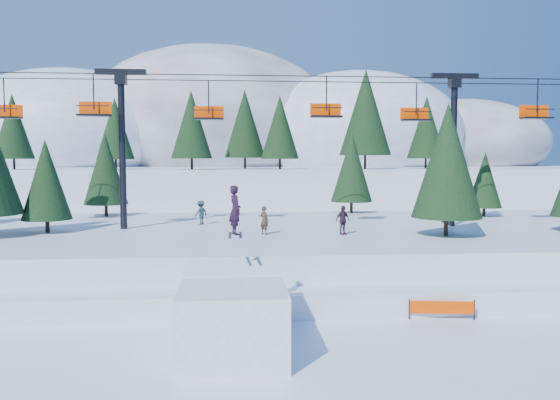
{
  "coord_description": "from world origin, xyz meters",
  "views": [
    {
      "loc": [
        -1.63,
        -18.03,
        6.95
      ],
      "look_at": [
        0.28,
        6.0,
        5.2
      ],
      "focal_mm": 35.0,
      "sensor_mm": 36.0,
      "label": 1
    }
  ],
  "objects": [
    {
      "name": "ground",
      "position": [
        0.0,
        0.0,
        0.0
      ],
      "size": [
        160.0,
        160.0,
        0.0
      ],
      "primitive_type": "plane",
      "color": "white",
      "rests_on": "ground"
    },
    {
      "name": "mid_shelf",
      "position": [
        0.0,
        18.0,
        1.25
      ],
      "size": [
        70.0,
        22.0,
        2.5
      ],
      "primitive_type": "cube",
      "color": "white",
      "rests_on": "ground"
    },
    {
      "name": "berm",
      "position": [
        0.0,
        8.0,
        0.55
      ],
      "size": [
        70.0,
        6.0,
        1.1
      ],
      "primitive_type": "cube",
      "color": "white",
      "rests_on": "ground"
    },
    {
      "name": "mountain_ridge",
      "position": [
        -5.07,
        73.34,
        9.64
      ],
      "size": [
        119.0,
        60.47,
        26.46
      ],
      "color": "white",
      "rests_on": "ground"
    },
    {
      "name": "jump_kicker",
      "position": [
        -1.8,
        1.42,
        1.4
      ],
      "size": [
        3.75,
        5.12,
        6.0
      ],
      "color": "white",
      "rests_on": "ground"
    },
    {
      "name": "chairlift",
      "position": [
        1.55,
        18.05,
        9.32
      ],
      "size": [
        46.0,
        3.21,
        10.28
      ],
      "color": "black",
      "rests_on": "mid_shelf"
    },
    {
      "name": "conifer_stand",
      "position": [
        1.35,
        18.45,
        6.89
      ],
      "size": [
        62.11,
        18.51,
        9.28
      ],
      "color": "black",
      "rests_on": "mid_shelf"
    },
    {
      "name": "distant_skiers",
      "position": [
        3.65,
        17.87,
        3.38
      ],
      "size": [
        18.51,
        6.98,
        1.86
      ],
      "color": "#412A1C",
      "rests_on": "mid_shelf"
    },
    {
      "name": "banner_near",
      "position": [
        7.27,
        4.72,
        0.54
      ],
      "size": [
        2.84,
        0.42,
        0.9
      ],
      "color": "black",
      "rests_on": "ground"
    },
    {
      "name": "banner_far",
      "position": [
        10.21,
        6.59,
        0.54
      ],
      "size": [
        2.82,
        0.54,
        0.9
      ],
      "color": "black",
      "rests_on": "ground"
    }
  ]
}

